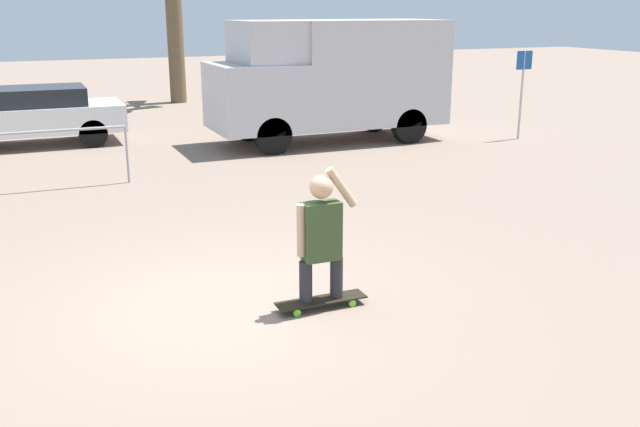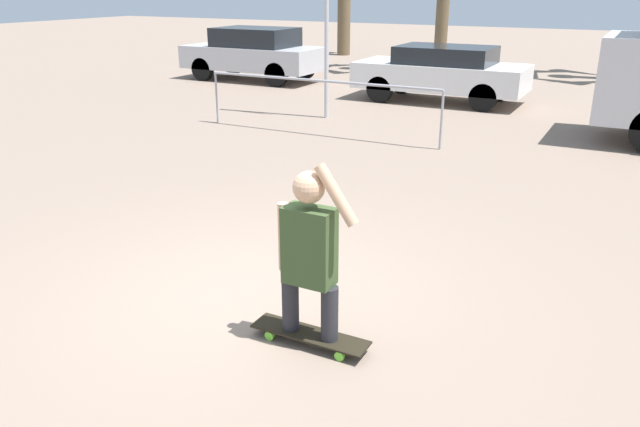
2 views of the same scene
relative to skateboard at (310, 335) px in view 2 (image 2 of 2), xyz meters
name	(u,v)px [view 2 (image 2 of 2)]	position (x,y,z in m)	size (l,w,h in m)	color
ground_plane	(250,295)	(-0.92, 0.48, -0.08)	(80.00, 80.00, 0.00)	gray
skateboard	(310,335)	(0.00, 0.00, 0.00)	(1.01, 0.25, 0.10)	black
person_skateboarder	(309,247)	(0.00, 0.00, 0.79)	(0.69, 0.25, 1.47)	#28282D
parked_car_white	(442,72)	(-2.48, 11.34, 0.65)	(4.14, 1.77, 1.36)	black
parked_car_silver	(254,53)	(-8.64, 12.28, 0.74)	(4.24, 1.83, 1.55)	black
plaza_railing_segment	(319,88)	(-3.45, 6.70, 0.84)	(4.92, 0.05, 1.08)	#99999E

